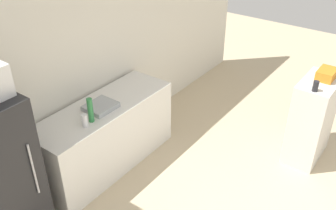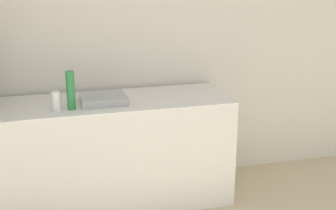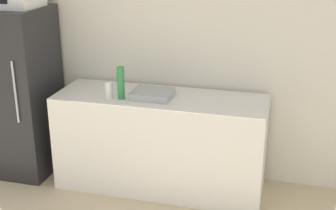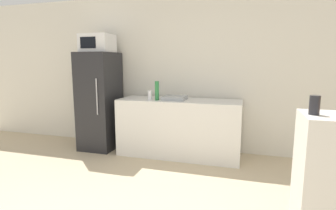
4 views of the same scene
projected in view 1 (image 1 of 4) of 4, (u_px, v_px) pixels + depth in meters
name	position (u px, v px, depth m)	size (l,w,h in m)	color
wall_back	(60.00, 75.00, 4.34)	(8.00, 0.06, 2.60)	silver
refrigerator	(0.00, 174.00, 3.59)	(0.57, 0.68, 1.64)	#232326
counter	(106.00, 136.00, 4.75)	(1.92, 0.65, 0.90)	silver
sink_basin	(101.00, 106.00, 4.44)	(0.35, 0.31, 0.06)	#9EA3A8
bottle_tall	(90.00, 110.00, 4.15)	(0.06, 0.06, 0.29)	#2D7F42
bottle_short	(85.00, 120.00, 4.10)	(0.07, 0.07, 0.15)	silver
shelf_cabinet	(312.00, 120.00, 4.86)	(0.73, 0.41, 1.13)	silver
basket	(327.00, 74.00, 4.59)	(0.30, 0.20, 0.12)	orange
jar	(316.00, 86.00, 4.31)	(0.07, 0.07, 0.13)	#232328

